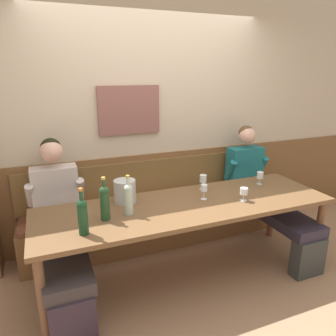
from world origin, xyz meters
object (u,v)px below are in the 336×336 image
(wine_bottle_clear_water, at_px, (83,215))
(wine_glass_center_front, at_px, (244,192))
(wine_bottle_green_tall, at_px, (105,202))
(wine_glass_mid_right, at_px, (203,179))
(wine_bottle_amber_mid, at_px, (128,198))
(wine_glass_near_bucket, at_px, (204,188))
(person_center_right_seat, at_px, (60,222))
(person_right_seat, at_px, (263,190))
(wall_bench, at_px, (160,219))
(dining_table, at_px, (187,211))
(ice_bucket, at_px, (125,191))
(wine_glass_mid_left, at_px, (260,176))

(wine_bottle_clear_water, bearing_deg, wine_glass_center_front, 3.69)
(wine_bottle_green_tall, height_order, wine_glass_center_front, wine_bottle_green_tall)
(wine_glass_mid_right, bearing_deg, wine_bottle_amber_mid, -161.89)
(wine_glass_near_bucket, bearing_deg, person_center_right_seat, 166.83)
(person_right_seat, relative_size, wine_bottle_clear_water, 3.60)
(wall_bench, distance_m, wine_bottle_green_tall, 1.24)
(dining_table, xyz_separation_m, wine_bottle_green_tall, (-0.75, -0.04, 0.23))
(wine_bottle_green_tall, xyz_separation_m, wine_glass_near_bucket, (0.93, 0.08, -0.05))
(ice_bucket, height_order, wine_glass_mid_left, ice_bucket)
(wine_bottle_clear_water, bearing_deg, wine_bottle_green_tall, 42.68)
(wall_bench, relative_size, ice_bucket, 14.31)
(wall_bench, distance_m, wine_bottle_amber_mid, 1.10)
(dining_table, distance_m, wine_glass_mid_right, 0.44)
(wall_bench, height_order, person_right_seat, person_right_seat)
(person_right_seat, distance_m, wine_glass_near_bucket, 0.99)
(wine_glass_near_bucket, bearing_deg, wine_bottle_clear_water, -167.08)
(ice_bucket, bearing_deg, wine_bottle_green_tall, -129.23)
(wine_glass_center_front, bearing_deg, ice_bucket, 159.73)
(wine_bottle_amber_mid, xyz_separation_m, wine_bottle_clear_water, (-0.40, -0.22, 0.01))
(dining_table, distance_m, person_center_right_seat, 1.14)
(wine_bottle_amber_mid, distance_m, wine_glass_mid_left, 1.49)
(person_right_seat, relative_size, wine_bottle_green_tall, 3.59)
(wine_glass_center_front, bearing_deg, person_center_right_seat, 163.83)
(wine_bottle_clear_water, distance_m, wine_glass_near_bucket, 1.16)
(wall_bench, xyz_separation_m, wine_bottle_green_tall, (-0.75, -0.76, 0.63))
(ice_bucket, relative_size, wine_bottle_amber_mid, 0.62)
(wall_bench, distance_m, wine_glass_mid_left, 1.21)
(person_center_right_seat, bearing_deg, wine_glass_near_bucket, -13.17)
(wine_glass_center_front, bearing_deg, dining_table, 165.84)
(wine_bottle_amber_mid, distance_m, wine_bottle_clear_water, 0.45)
(dining_table, xyz_separation_m, person_right_seat, (1.10, 0.33, -0.08))
(ice_bucket, distance_m, wine_bottle_amber_mid, 0.26)
(wall_bench, bearing_deg, wine_glass_mid_left, -29.58)
(wine_glass_near_bucket, bearing_deg, dining_table, -169.11)
(wine_bottle_amber_mid, height_order, wine_glass_mid_left, wine_bottle_amber_mid)
(wall_bench, bearing_deg, ice_bucket, -137.49)
(wine_bottle_clear_water, xyz_separation_m, wine_glass_mid_left, (1.87, 0.41, -0.06))
(dining_table, distance_m, wine_bottle_clear_water, 0.99)
(wall_bench, xyz_separation_m, wine_bottle_amber_mid, (-0.54, -0.72, 0.62))
(ice_bucket, bearing_deg, wine_glass_mid_right, 1.42)
(ice_bucket, bearing_deg, person_right_seat, 2.81)
(ice_bucket, bearing_deg, person_center_right_seat, 171.48)
(dining_table, xyz_separation_m, wine_glass_mid_left, (0.93, 0.19, 0.16))
(wine_bottle_amber_mid, relative_size, wine_glass_near_bucket, 2.33)
(ice_bucket, distance_m, wine_glass_mid_left, 1.44)
(wine_glass_center_front, bearing_deg, wine_bottle_clear_water, -176.31)
(wine_bottle_green_tall, bearing_deg, wall_bench, 45.41)
(dining_table, distance_m, wine_bottle_green_tall, 0.78)
(person_right_seat, bearing_deg, wine_glass_center_front, -142.15)
(ice_bucket, distance_m, wine_bottle_clear_water, 0.64)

